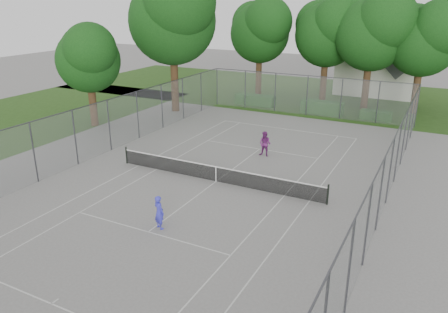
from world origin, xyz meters
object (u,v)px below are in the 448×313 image
at_px(girl_player, 159,212).
at_px(woman_player, 265,144).
at_px(tennis_net, 216,173).
at_px(house, 381,54).

relative_size(girl_player, woman_player, 0.96).
bearing_deg(woman_player, girl_player, -91.06).
relative_size(tennis_net, woman_player, 7.73).
height_order(tennis_net, woman_player, woman_player).
relative_size(house, girl_player, 6.47).
bearing_deg(tennis_net, woman_player, 81.06).
distance_m(tennis_net, woman_player, 5.35).
bearing_deg(house, girl_player, -96.13).
height_order(girl_player, woman_player, woman_player).
distance_m(house, woman_player, 24.99).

